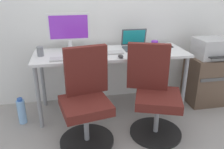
{
  "coord_description": "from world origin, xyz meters",
  "views": [
    {
      "loc": [
        -0.47,
        -2.52,
        1.49
      ],
      "look_at": [
        0.0,
        -0.05,
        0.49
      ],
      "focal_mm": 36.74,
      "sensor_mm": 36.0,
      "label": 1
    }
  ],
  "objects": [
    {
      "name": "mouse_by_laptop",
      "position": [
        0.33,
        -0.23,
        0.76
      ],
      "size": [
        0.06,
        0.1,
        0.03
      ],
      "primitive_type": "ellipsoid",
      "color": "#515156",
      "rests_on": "desk"
    },
    {
      "name": "printer",
      "position": [
        1.26,
        -0.04,
        0.74
      ],
      "size": [
        0.38,
        0.4,
        0.24
      ],
      "color": "#B7B7B7",
      "rests_on": "side_cabinet"
    },
    {
      "name": "back_wall",
      "position": [
        0.0,
        0.38,
        1.3
      ],
      "size": [
        4.4,
        0.04,
        2.6
      ],
      "primitive_type": "cube",
      "color": "white",
      "rests_on": "ground"
    },
    {
      "name": "office_chair_left",
      "position": [
        -0.35,
        -0.54,
        0.42
      ],
      "size": [
        0.54,
        0.54,
        0.94
      ],
      "color": "black",
      "rests_on": "ground"
    },
    {
      "name": "pen_cup",
      "position": [
        -0.79,
        -0.01,
        0.8
      ],
      "size": [
        0.07,
        0.07,
        0.1
      ],
      "primitive_type": "cylinder",
      "color": "slate",
      "rests_on": "desk"
    },
    {
      "name": "phone_near_monitor",
      "position": [
        0.76,
        0.12,
        0.75
      ],
      "size": [
        0.07,
        0.14,
        0.01
      ],
      "primitive_type": "cube",
      "color": "black",
      "rests_on": "desk"
    },
    {
      "name": "keyboard_by_laptop",
      "position": [
        -0.05,
        -0.06,
        0.76
      ],
      "size": [
        0.34,
        0.12,
        0.02
      ],
      "primitive_type": "cube",
      "color": "#B7B7B7",
      "rests_on": "desk"
    },
    {
      "name": "desktop_monitor",
      "position": [
        -0.46,
        0.16,
        1.0
      ],
      "size": [
        0.48,
        0.18,
        0.43
      ],
      "color": "silver",
      "rests_on": "desk"
    },
    {
      "name": "keyboard_by_monitor",
      "position": [
        -0.51,
        -0.19,
        0.76
      ],
      "size": [
        0.34,
        0.12,
        0.02
      ],
      "primitive_type": "cube",
      "color": "#B7B7B7",
      "rests_on": "desk"
    },
    {
      "name": "office_chair_right",
      "position": [
        0.34,
        -0.55,
        0.42
      ],
      "size": [
        0.56,
        0.56,
        0.94
      ],
      "color": "black",
      "rests_on": "ground"
    },
    {
      "name": "coffee_mug",
      "position": [
        0.56,
        0.08,
        0.79
      ],
      "size": [
        0.08,
        0.08,
        0.09
      ],
      "primitive_type": "cylinder",
      "color": "purple",
      "rests_on": "desk"
    },
    {
      "name": "mouse_by_monitor",
      "position": [
        0.06,
        -0.23,
        0.76
      ],
      "size": [
        0.06,
        0.1,
        0.03
      ],
      "primitive_type": "ellipsoid",
      "color": "#2D2D2D",
      "rests_on": "desk"
    },
    {
      "name": "side_cabinet",
      "position": [
        1.26,
        -0.03,
        0.31
      ],
      "size": [
        0.48,
        0.43,
        0.62
      ],
      "color": "brown",
      "rests_on": "ground"
    },
    {
      "name": "ground_plane",
      "position": [
        0.0,
        0.0,
        0.0
      ],
      "size": [
        5.28,
        5.28,
        0.0
      ],
      "primitive_type": "plane",
      "color": "gray"
    },
    {
      "name": "water_bottle_on_floor",
      "position": [
        -1.05,
        -0.12,
        0.15
      ],
      "size": [
        0.09,
        0.09,
        0.31
      ],
      "color": "#8CBFF2",
      "rests_on": "ground"
    },
    {
      "name": "open_laptop",
      "position": [
        0.32,
        0.11,
        0.8
      ],
      "size": [
        0.31,
        0.27,
        0.22
      ],
      "color": "#4C4C51",
      "rests_on": "desk"
    },
    {
      "name": "desk",
      "position": [
        0.0,
        0.0,
        0.68
      ],
      "size": [
        1.76,
        0.61,
        0.75
      ],
      "color": "silver",
      "rests_on": "ground"
    }
  ]
}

